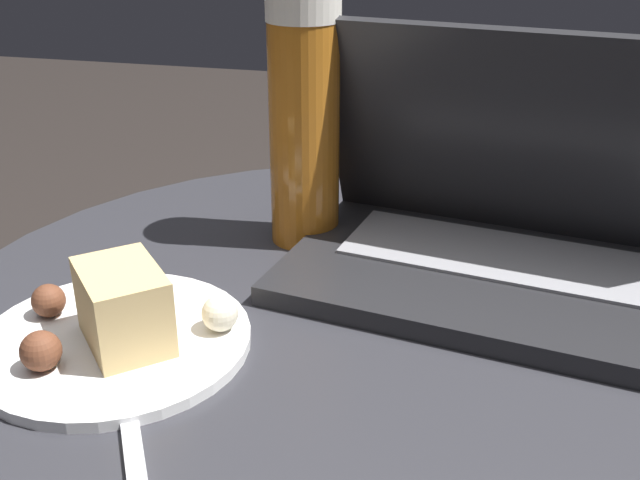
% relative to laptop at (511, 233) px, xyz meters
% --- Properties ---
extents(table, '(0.76, 0.76, 0.48)m').
position_rel_laptop_xyz_m(table, '(-0.11, -0.09, -0.18)').
color(table, '#9E9EA3').
rests_on(table, ground_plane).
extents(laptop, '(0.41, 0.27, 0.22)m').
position_rel_laptop_xyz_m(laptop, '(0.00, 0.00, 0.00)').
color(laptop, '#232326').
rests_on(laptop, table).
extents(beer_glass, '(0.07, 0.07, 0.25)m').
position_rel_laptop_xyz_m(beer_glass, '(-0.20, 0.04, 0.08)').
color(beer_glass, '#C6701E').
rests_on(beer_glass, table).
extents(snack_plate, '(0.21, 0.21, 0.07)m').
position_rel_laptop_xyz_m(snack_plate, '(-0.28, -0.18, -0.03)').
color(snack_plate, white).
rests_on(snack_plate, table).
extents(fork, '(0.12, 0.17, 0.01)m').
position_rel_laptop_xyz_m(fork, '(-0.26, -0.23, -0.04)').
color(fork, silver).
rests_on(fork, table).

